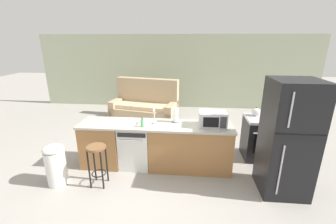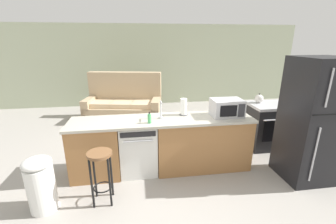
# 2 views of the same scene
# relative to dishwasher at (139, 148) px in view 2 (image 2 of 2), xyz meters

# --- Properties ---
(ground_plane) EXTENTS (24.00, 24.00, 0.00)m
(ground_plane) POSITION_rel_dishwasher_xyz_m (0.25, 0.00, -0.42)
(ground_plane) COLOR gray
(wall_back) EXTENTS (10.00, 0.06, 2.60)m
(wall_back) POSITION_rel_dishwasher_xyz_m (0.55, 4.20, 0.88)
(wall_back) COLOR #A8B293
(wall_back) RESTS_ON ground_plane
(kitchen_counter) EXTENTS (2.94, 0.66, 0.90)m
(kitchen_counter) POSITION_rel_dishwasher_xyz_m (0.49, 0.00, -0.00)
(kitchen_counter) COLOR #9E6B3D
(kitchen_counter) RESTS_ON ground_plane
(dishwasher) EXTENTS (0.58, 0.61, 0.84)m
(dishwasher) POSITION_rel_dishwasher_xyz_m (0.00, 0.00, 0.00)
(dishwasher) COLOR white
(dishwasher) RESTS_ON ground_plane
(stove_range) EXTENTS (0.76, 0.68, 0.90)m
(stove_range) POSITION_rel_dishwasher_xyz_m (2.60, 0.55, 0.03)
(stove_range) COLOR black
(stove_range) RESTS_ON ground_plane
(refrigerator) EXTENTS (0.72, 0.73, 1.89)m
(refrigerator) POSITION_rel_dishwasher_xyz_m (2.60, -0.55, 0.52)
(refrigerator) COLOR black
(refrigerator) RESTS_ON ground_plane
(microwave) EXTENTS (0.50, 0.37, 0.28)m
(microwave) POSITION_rel_dishwasher_xyz_m (1.47, -0.00, 0.62)
(microwave) COLOR #B7B7BC
(microwave) RESTS_ON kitchen_counter
(sink_faucet) EXTENTS (0.07, 0.18, 0.30)m
(sink_faucet) POSITION_rel_dishwasher_xyz_m (0.38, 0.01, 0.61)
(sink_faucet) COLOR silver
(sink_faucet) RESTS_ON kitchen_counter
(paper_towel_roll) EXTENTS (0.14, 0.14, 0.28)m
(paper_towel_roll) POSITION_rel_dishwasher_xyz_m (0.77, 0.15, 0.62)
(paper_towel_roll) COLOR #4C4C51
(paper_towel_roll) RESTS_ON kitchen_counter
(soap_bottle) EXTENTS (0.06, 0.06, 0.18)m
(soap_bottle) POSITION_rel_dishwasher_xyz_m (0.18, -0.16, 0.55)
(soap_bottle) COLOR #4CB266
(soap_bottle) RESTS_ON kitchen_counter
(kettle) EXTENTS (0.21, 0.17, 0.19)m
(kettle) POSITION_rel_dishwasher_xyz_m (2.43, 0.68, 0.56)
(kettle) COLOR silver
(kettle) RESTS_ON stove_range
(bar_stool) EXTENTS (0.32, 0.32, 0.74)m
(bar_stool) POSITION_rel_dishwasher_xyz_m (-0.50, -0.70, 0.11)
(bar_stool) COLOR brown
(bar_stool) RESTS_ON ground_plane
(trash_bin) EXTENTS (0.35, 0.35, 0.74)m
(trash_bin) POSITION_rel_dishwasher_xyz_m (-1.24, -0.74, -0.04)
(trash_bin) COLOR white
(trash_bin) RESTS_ON ground_plane
(couch) EXTENTS (2.14, 1.28, 1.27)m
(couch) POSITION_rel_dishwasher_xyz_m (-0.33, 2.71, -0.03)
(couch) COLOR tan
(couch) RESTS_ON ground_plane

